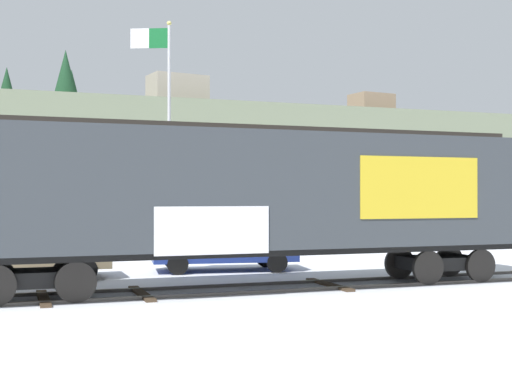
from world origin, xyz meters
The scene contains 7 objects.
ground_plane centered at (0.00, 0.00, 0.00)m, with size 260.00×260.00×0.00m, color silver.
track centered at (-0.57, 0.00, 0.04)m, with size 60.00×2.54×0.08m.
freight_car centered at (-0.17, 0.00, 2.45)m, with size 15.73×2.95×4.20m.
flagpole centered at (-0.71, 9.28, 5.74)m, with size 1.46×0.73×9.07m.
hillside centered at (0.03, 68.27, 6.18)m, with size 123.24×35.53×17.24m.
parked_car_tan centered at (-5.74, 4.15, 0.84)m, with size 4.59×2.02×1.64m.
parked_car_blue centered at (0.26, 4.53, 0.89)m, with size 4.76×2.45×1.86m.
Camera 1 is at (-6.16, -16.51, 2.37)m, focal length 48.22 mm.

